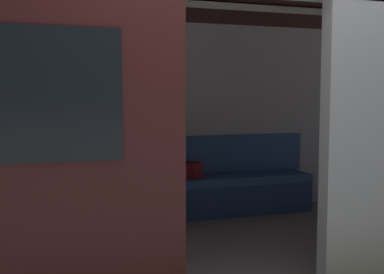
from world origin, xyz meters
TOP-DOWN VIEW (x-y plane):
  - train_car at (0.07, -1.17)m, footprint 6.40×2.66m
  - bench_seat at (0.00, -2.15)m, footprint 3.38×0.44m
  - person_seated at (0.15, -2.09)m, footprint 0.55×0.70m
  - handbag at (-0.24, -2.20)m, footprint 0.26×0.15m
  - book at (0.53, -2.20)m, footprint 0.24×0.27m
  - grab_pole_door at (0.45, -0.39)m, footprint 0.04×0.04m

SIDE VIEW (x-z plane):
  - bench_seat at x=0.00m, z-range 0.12..0.57m
  - book at x=0.53m, z-range 0.45..0.48m
  - handbag at x=-0.24m, z-range 0.45..0.62m
  - person_seated at x=0.15m, z-range 0.08..1.26m
  - grab_pole_door at x=0.45m, z-range 0.00..2.20m
  - train_car at x=0.07m, z-range 0.37..2.71m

